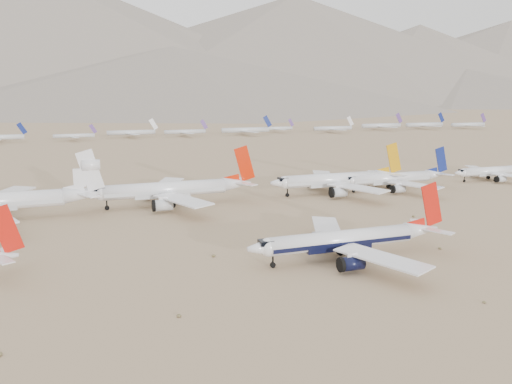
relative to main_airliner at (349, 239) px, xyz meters
The scene contains 10 objects.
ground 5.52m from the main_airliner, 77.91° to the right, with size 7000.00×7000.00×0.00m, color #7F644A.
main_airliner is the anchor object (origin of this frame).
row2_navy_widebody 89.83m from the main_airliner, 49.11° to the left, with size 46.64×45.61×16.59m.
row2_gold_tail 77.07m from the main_airliner, 63.84° to the left, with size 52.84×51.68×18.82m.
row2_orange_tail 75.17m from the main_airliner, 113.16° to the left, with size 55.55×54.34×19.82m.
row2_blue_far 134.25m from the main_airliner, 32.55° to the left, with size 40.66×39.75×14.45m.
distant_storage_row 333.46m from the main_airliner, 80.35° to the left, with size 628.52×60.02×14.94m.
mountain_range 1657.12m from the main_airliner, 87.54° to the left, with size 7354.00×3024.00×470.00m.
foothills 1218.89m from the main_airliner, 64.33° to the left, with size 4637.50×1395.00×155.00m.
desert_scrub 33.55m from the main_airliner, 104.51° to the right, with size 261.14×121.67×0.64m.
Camera 1 is at (-57.79, -95.82, 38.76)m, focal length 35.00 mm.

